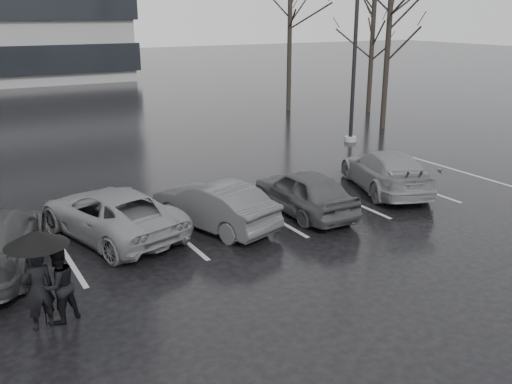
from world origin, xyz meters
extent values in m
plane|color=black|center=(0.00, 0.00, 0.00)|extent=(160.00, 160.00, 0.00)
imported|color=black|center=(1.57, 1.63, 0.64)|extent=(1.56, 3.78, 1.28)
imported|color=#28282A|center=(-1.15, 1.88, 0.62)|extent=(2.40, 3.99, 1.24)
imported|color=#555558|center=(-3.69, 2.60, 0.63)|extent=(3.18, 4.89, 1.25)
imported|color=#555558|center=(5.09, 2.16, 0.65)|extent=(3.21, 4.81, 1.29)
imported|color=black|center=(-6.07, -1.16, 0.76)|extent=(0.62, 0.47, 1.52)
imported|color=black|center=(-5.71, -1.09, 0.73)|extent=(0.86, 0.78, 1.45)
cylinder|color=black|center=(-6.00, -1.10, 0.81)|extent=(0.02, 0.02, 1.62)
cone|color=black|center=(-6.00, -1.10, 1.72)|extent=(1.11, 1.11, 0.28)
sphere|color=black|center=(-6.00, -1.10, 1.86)|extent=(0.05, 0.05, 0.05)
cylinder|color=gray|center=(8.74, 8.44, 0.11)|extent=(0.53, 0.53, 0.21)
cylinder|color=black|center=(8.74, 8.44, 4.78)|extent=(0.17, 0.17, 9.57)
cube|color=#A4A4A7|center=(-5.00, 2.50, 0.00)|extent=(0.12, 5.00, 0.00)
cube|color=#A4A4A7|center=(-2.20, 2.50, 0.00)|extent=(0.12, 5.00, 0.00)
cube|color=#A4A4A7|center=(0.60, 2.50, 0.00)|extent=(0.12, 5.00, 0.00)
cube|color=#A4A4A7|center=(3.40, 2.50, 0.00)|extent=(0.12, 5.00, 0.00)
cube|color=#A4A4A7|center=(6.20, 2.50, 0.00)|extent=(0.12, 5.00, 0.00)
cube|color=#A4A4A7|center=(9.00, 2.50, 0.00)|extent=(0.12, 5.00, 0.00)
cylinder|color=black|center=(12.00, 10.00, 4.00)|extent=(0.26, 0.26, 8.00)
cylinder|color=black|center=(14.50, 14.00, 3.50)|extent=(0.26, 0.26, 7.00)
cylinder|color=black|center=(11.00, 17.00, 4.25)|extent=(0.26, 0.26, 8.50)
camera|label=1|loc=(-7.26, -11.04, 5.49)|focal=40.00mm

